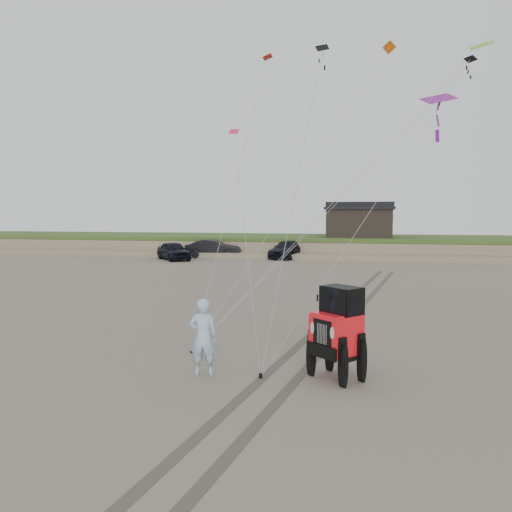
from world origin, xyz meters
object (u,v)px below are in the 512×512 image
(truck_b, at_px, (213,249))
(man, at_px, (203,337))
(truck_a, at_px, (174,251))
(jeep, at_px, (336,343))
(cabin, at_px, (359,221))
(truck_c, at_px, (287,250))

(truck_b, height_order, man, man)
(truck_a, bearing_deg, jeep, -101.97)
(cabin, height_order, truck_c, cabin)
(truck_c, height_order, man, man)
(truck_b, relative_size, jeep, 1.05)
(truck_c, bearing_deg, cabin, 52.86)
(cabin, distance_m, truck_c, 8.56)
(truck_a, bearing_deg, truck_b, 7.73)
(truck_b, xyz_separation_m, jeep, (12.80, -31.08, 0.06))
(truck_a, height_order, truck_b, truck_b)
(cabin, bearing_deg, man, -94.65)
(truck_b, relative_size, man, 2.63)
(man, bearing_deg, truck_c, -93.85)
(cabin, height_order, truck_a, cabin)
(truck_a, relative_size, man, 2.46)
(truck_c, xyz_separation_m, man, (3.03, -32.20, 0.17))
(cabin, distance_m, jeep, 37.38)
(truck_a, bearing_deg, man, -107.42)
(cabin, height_order, truck_b, cabin)
(cabin, relative_size, jeep, 1.36)
(truck_b, bearing_deg, truck_a, 128.89)
(truck_a, bearing_deg, cabin, -9.79)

